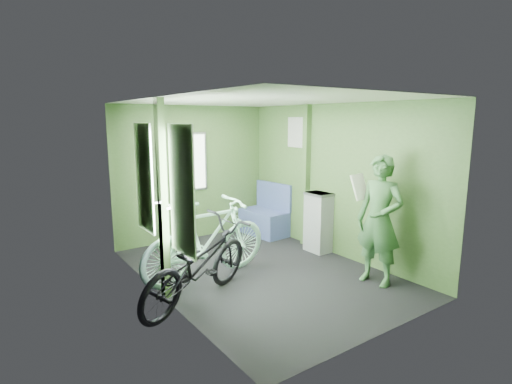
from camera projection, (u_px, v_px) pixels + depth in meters
room at (256, 168)px, 5.24m from camera, size 4.00×4.02×2.31m
bicycle_black at (200, 303)px, 4.55m from camera, size 1.96×1.46×1.04m
bicycle_mint at (208, 280)px, 5.21m from camera, size 1.87×0.78×1.16m
passenger at (379, 220)px, 4.98m from camera, size 0.49×0.71×1.64m
waste_box at (318, 222)px, 6.27m from camera, size 0.28×0.39×0.94m
bench_seat at (265, 219)px, 7.25m from camera, size 0.57×0.93×0.93m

